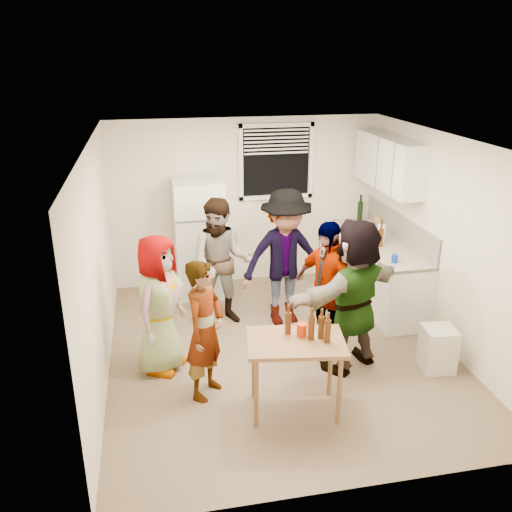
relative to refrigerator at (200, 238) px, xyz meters
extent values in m
cube|color=white|center=(0.00, 0.00, 0.00)|extent=(0.70, 0.70, 1.70)
cube|color=white|center=(2.45, -0.73, -0.42)|extent=(0.60, 2.20, 0.86)
cube|color=#B8AB91|center=(2.45, -0.73, 0.03)|extent=(0.64, 2.22, 0.04)
cube|color=#B8B2A8|center=(2.74, -0.73, 0.23)|extent=(0.03, 2.20, 0.36)
cube|color=white|center=(2.58, -0.53, 1.10)|extent=(0.34, 1.60, 0.70)
cylinder|color=white|center=(2.43, -0.80, 0.05)|extent=(0.12, 0.12, 0.25)
cylinder|color=black|center=(2.50, 0.17, 0.05)|extent=(0.08, 0.08, 0.32)
cylinder|color=#47230C|center=(2.35, -0.97, 0.05)|extent=(0.06, 0.06, 0.25)
cylinder|color=#0B30AB|center=(2.29, -1.55, 0.05)|extent=(0.08, 0.08, 0.11)
cube|color=tan|center=(2.67, -0.14, 0.13)|extent=(0.02, 0.19, 0.16)
cube|color=beige|center=(2.40, -2.60, -0.60)|extent=(0.38, 0.38, 0.51)
cylinder|color=#47230C|center=(0.77, -3.01, -0.06)|extent=(0.06, 0.06, 0.24)
cylinder|color=#C12C06|center=(0.70, -2.93, -0.06)|extent=(0.10, 0.10, 0.13)
imported|color=gray|center=(-0.64, -1.97, -0.85)|extent=(1.76, 1.47, 0.51)
imported|color=#141933|center=(-0.21, -2.55, -0.85)|extent=(1.53, 1.32, 0.36)
imported|color=brown|center=(0.18, -0.98, -0.85)|extent=(1.16, 1.82, 0.64)
imported|color=#39393D|center=(0.98, -1.14, -0.85)|extent=(1.34, 1.91, 0.67)
imported|color=black|center=(1.25, -2.02, -0.85)|extent=(1.91, 1.61, 0.40)
imported|color=#C16446|center=(1.46, -2.34, -0.85)|extent=(2.25, 2.30, 0.52)
camera|label=1|loc=(-0.65, -7.40, 2.55)|focal=38.00mm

